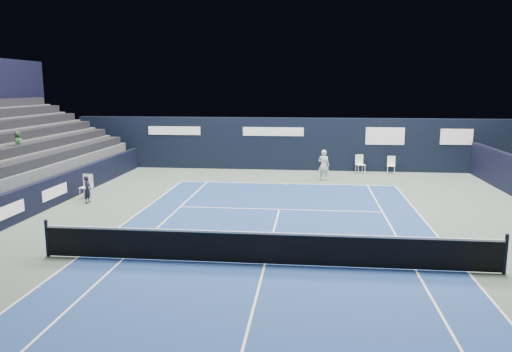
% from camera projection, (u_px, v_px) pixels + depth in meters
% --- Properties ---
extents(ground, '(48.00, 48.00, 0.00)m').
position_uv_depth(ground, '(271.00, 243.00, 15.93)').
color(ground, '#4A584D').
rests_on(ground, ground).
extents(court_surface, '(10.97, 23.77, 0.01)m').
position_uv_depth(court_surface, '(265.00, 264.00, 13.97)').
color(court_surface, navy).
rests_on(court_surface, ground).
extents(folding_chair_back_a, '(0.58, 0.60, 1.06)m').
position_uv_depth(folding_chair_back_a, '(360.00, 161.00, 28.78)').
color(folding_chair_back_a, white).
rests_on(folding_chair_back_a, ground).
extents(folding_chair_back_b, '(0.49, 0.48, 1.00)m').
position_uv_depth(folding_chair_back_b, '(391.00, 164.00, 28.58)').
color(folding_chair_back_b, white).
rests_on(folding_chair_back_b, ground).
extents(line_judge_chair, '(0.51, 0.49, 1.07)m').
position_uv_depth(line_judge_chair, '(87.00, 185.00, 22.24)').
color(line_judge_chair, white).
rests_on(line_judge_chair, ground).
extents(line_judge, '(0.30, 0.44, 1.16)m').
position_uv_depth(line_judge, '(88.00, 190.00, 21.31)').
color(line_judge, black).
rests_on(line_judge, ground).
extents(court_markings, '(11.03, 23.83, 0.00)m').
position_uv_depth(court_markings, '(265.00, 264.00, 13.97)').
color(court_markings, white).
rests_on(court_markings, court_surface).
extents(tennis_net, '(12.90, 0.10, 1.10)m').
position_uv_depth(tennis_net, '(265.00, 247.00, 13.88)').
color(tennis_net, black).
rests_on(tennis_net, ground).
extents(back_sponsor_wall, '(26.00, 0.63, 3.10)m').
position_uv_depth(back_sponsor_wall, '(290.00, 144.00, 29.84)').
color(back_sponsor_wall, black).
rests_on(back_sponsor_wall, ground).
extents(side_barrier_left, '(0.33, 22.00, 1.20)m').
position_uv_depth(side_barrier_left, '(51.00, 192.00, 20.73)').
color(side_barrier_left, black).
rests_on(side_barrier_left, ground).
extents(tennis_player, '(0.69, 0.89, 1.64)m').
position_uv_depth(tennis_player, '(324.00, 165.00, 26.39)').
color(tennis_player, silver).
rests_on(tennis_player, ground).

